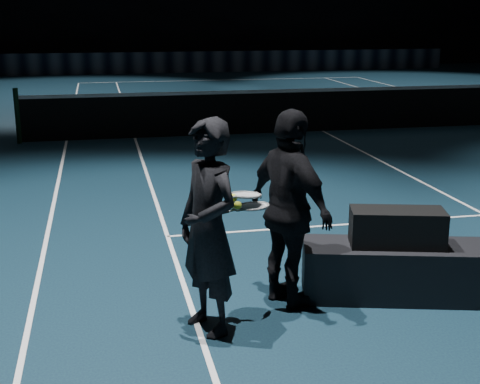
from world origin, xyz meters
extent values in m
plane|color=black|center=(0.00, 0.00, 0.00)|extent=(36.00, 36.00, 0.00)
cylinder|color=black|center=(-6.40, 0.00, 0.55)|extent=(0.10, 0.10, 1.10)
cube|color=black|center=(0.00, 0.00, 0.45)|extent=(12.80, 0.02, 0.86)
cube|color=white|center=(0.00, 0.00, 0.92)|extent=(12.80, 0.03, 0.07)
cube|color=black|center=(0.00, 15.50, 0.45)|extent=(22.00, 0.15, 0.90)
cube|color=black|center=(-2.25, -8.52, 0.25)|extent=(1.75, 0.97, 0.50)
cube|color=black|center=(-2.25, -8.52, 0.67)|extent=(0.90, 0.56, 0.33)
cube|color=white|center=(-2.25, -8.70, 0.67)|extent=(0.38, 0.11, 0.11)
imported|color=black|center=(-4.02, -8.82, 0.88)|extent=(0.66, 0.76, 1.76)
imported|color=black|center=(-3.24, -8.47, 0.88)|extent=(0.79, 1.11, 1.76)
camera|label=1|loc=(-4.82, -13.80, 2.53)|focal=50.00mm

